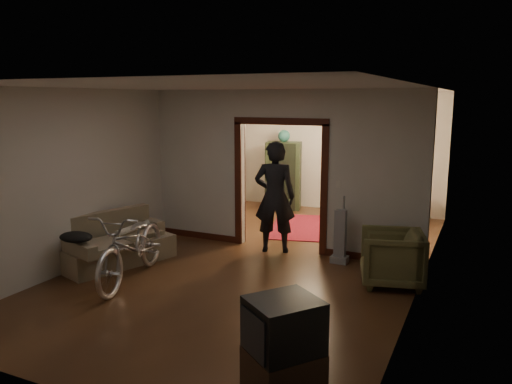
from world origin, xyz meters
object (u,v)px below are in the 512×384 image
Objects in this scene: person at (275,197)px; desk at (381,203)px; sofa at (117,239)px; locker at (284,176)px; bicycle at (132,245)px; armchair at (392,258)px.

desk is at bearing -130.90° from person.
sofa reaches higher than desk.
locker is at bearing -89.04° from person.
bicycle is 3.75m from armchair.
bicycle is 1.06× the size of person.
sofa is at bearing 21.01° from person.
person reaches higher than bicycle.
bicycle is 5.49m from locker.
bicycle is 5.82m from desk.
bicycle reaches higher than armchair.
desk is at bearing 178.12° from armchair.
armchair is 2.34m from person.
bicycle is at bearing -16.88° from sofa.
locker is at bearing 97.81° from sofa.
person reaches higher than desk.
sofa is 0.92m from bicycle.
armchair is at bearing 9.30° from bicycle.
armchair is 0.54× the size of locker.
person is at bearing -124.64° from armchair.
sofa is 0.87× the size of bicycle.
person reaches higher than armchair.
desk is (2.40, -0.25, -0.40)m from locker.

